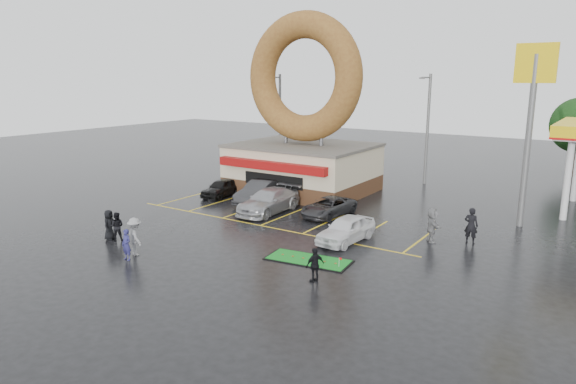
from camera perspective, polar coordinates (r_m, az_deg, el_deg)
The scene contains 19 objects.
ground at distance 28.47m, azimuth -7.22°, elevation -5.32°, with size 120.00×120.00×0.00m, color black.
donut_shop at distance 39.55m, azimuth 1.68°, elevation 6.46°, with size 10.20×8.70×13.50m.
shell_sign at distance 32.74m, azimuth 25.49°, elevation 9.07°, with size 2.20×0.36×10.60m.
streetlight_left at distance 49.14m, azimuth -0.95°, elevation 8.05°, with size 0.40×2.21×9.00m.
streetlight_mid at distance 43.72m, azimuth 15.22°, elevation 7.03°, with size 0.40×2.21×9.00m.
car_black at distance 38.61m, azimuth -7.40°, elevation 0.47°, with size 1.54×3.84×1.31m, color black.
car_dgrey at distance 36.34m, azimuth -3.09°, elevation 0.01°, with size 1.67×4.80×1.58m, color #28282A.
car_silver at distance 33.74m, azimuth -2.16°, elevation -1.00°, with size 2.16×5.32×1.54m, color #9FA0A4.
car_grey at distance 33.04m, azimuth 4.53°, elevation -1.64°, with size 1.98×4.28×1.19m, color #2B2A2D.
car_white at distance 27.95m, azimuth 6.48°, elevation -4.12°, with size 1.67×4.15×1.42m, color white.
person_blue at distance 26.27m, azimuth -17.51°, elevation -5.60°, with size 0.56×0.37×1.55m, color navy.
person_blackjkt at distance 29.52m, azimuth -18.49°, elevation -3.64°, with size 0.77×0.60×1.58m, color black.
person_hoodie at distance 26.80m, azimuth -16.63°, elevation -4.76°, with size 1.24×0.71×1.92m, color gray.
person_bystander at distance 29.75m, azimuth -19.26°, elevation -3.47°, with size 0.82×0.53×1.68m, color black.
person_cameraman at distance 22.50m, azimuth 3.02°, elevation -8.09°, with size 0.91×0.38×1.55m, color black.
person_walker_near at distance 28.79m, azimuth 15.71°, elevation -3.55°, with size 1.74×0.55×1.88m, color gray.
person_walker_far at distance 29.12m, azimuth 19.68°, elevation -3.54°, with size 0.72×0.47×1.97m, color black.
dumpster at distance 40.50m, azimuth -5.89°, elevation 1.08°, with size 1.80×1.20×1.30m, color #163B19.
putting_green at distance 25.24m, azimuth 2.29°, elevation -7.53°, with size 4.33×2.29×0.52m.
Camera 1 is at (17.89, -20.34, 8.75)m, focal length 32.00 mm.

